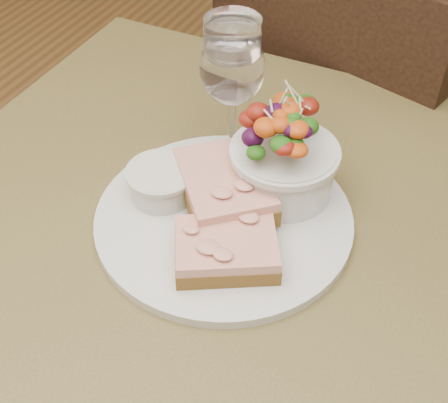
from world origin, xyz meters
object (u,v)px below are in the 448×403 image
at_px(chair_far, 342,204).
at_px(salad_bowl, 285,150).
at_px(sandwich_front, 226,249).
at_px(ramekin, 161,181).
at_px(cafe_table, 228,306).
at_px(dinner_plate, 224,219).
at_px(wine_glass, 232,72).
at_px(sandwich_back, 224,186).

xyz_separation_m(chair_far, salad_bowl, (0.02, -0.50, 0.53)).
height_order(sandwich_front, ramekin, ramekin).
distance_m(cafe_table, ramekin, 0.17).
xyz_separation_m(dinner_plate, salad_bowl, (0.04, 0.07, 0.07)).
bearing_deg(sandwich_front, chair_far, 61.67).
relative_size(chair_far, wine_glass, 5.14).
distance_m(cafe_table, sandwich_back, 0.15).
relative_size(ramekin, salad_bowl, 0.59).
relative_size(dinner_plate, wine_glass, 1.67).
xyz_separation_m(cafe_table, chair_far, (-0.00, 0.60, -0.36)).
xyz_separation_m(chair_far, dinner_plate, (-0.02, -0.57, 0.46)).
height_order(dinner_plate, ramekin, ramekin).
bearing_deg(dinner_plate, wine_glass, 111.02).
relative_size(chair_far, ramekin, 11.97).
xyz_separation_m(cafe_table, salad_bowl, (0.02, 0.10, 0.17)).
relative_size(sandwich_back, wine_glass, 0.88).
distance_m(sandwich_back, salad_bowl, 0.08).
bearing_deg(salad_bowl, dinner_plate, -122.00).
height_order(cafe_table, chair_far, chair_far).
relative_size(cafe_table, sandwich_back, 5.17).
bearing_deg(sandwich_back, sandwich_front, -14.37).
distance_m(cafe_table, sandwich_front, 0.13).
xyz_separation_m(sandwich_front, sandwich_back, (-0.04, 0.08, 0.01)).
height_order(dinner_plate, wine_glass, wine_glass).
bearing_deg(ramekin, sandwich_front, -28.00).
bearing_deg(cafe_table, sandwich_back, 119.33).
bearing_deg(cafe_table, salad_bowl, 79.16).
bearing_deg(chair_far, dinner_plate, 103.97).
xyz_separation_m(dinner_plate, sandwich_back, (-0.01, 0.02, 0.03)).
distance_m(chair_far, sandwich_front, 0.79).
bearing_deg(cafe_table, sandwich_front, -69.76).
xyz_separation_m(dinner_plate, ramekin, (-0.08, 0.00, 0.03)).
xyz_separation_m(cafe_table, ramekin, (-0.10, 0.04, 0.13)).
xyz_separation_m(dinner_plate, sandwich_front, (0.03, -0.06, 0.02)).
distance_m(dinner_plate, wine_glass, 0.17).
bearing_deg(cafe_table, dinner_plate, 122.27).
bearing_deg(ramekin, chair_far, 79.82).
distance_m(cafe_table, chair_far, 0.70).
xyz_separation_m(ramekin, wine_glass, (0.04, 0.11, 0.09)).
height_order(chair_far, wine_glass, wine_glass).
relative_size(dinner_plate, sandwich_front, 2.23).
bearing_deg(sandwich_back, salad_bowl, 92.19).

